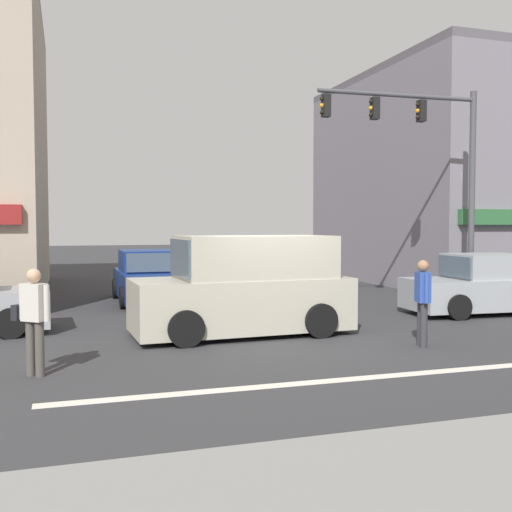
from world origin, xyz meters
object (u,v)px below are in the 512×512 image
Objects in this scene: traffic_light_mast at (433,156)px; sedan_waiting_far at (484,287)px; sedan_crossing_rightbound at (148,279)px; pedestrian_far_side at (423,298)px; utility_pole_far_right at (450,177)px; pedestrian_mid_crossing at (33,315)px; van_crossing_leftbound at (246,288)px.

sedan_waiting_far is (0.54, -1.62, -3.59)m from traffic_light_mast.
pedestrian_far_side is at bearing -63.48° from sedan_crossing_rightbound.
utility_pole_far_right is 1.85× the size of sedan_waiting_far.
sedan_crossing_rightbound is 0.98× the size of sedan_waiting_far.
pedestrian_far_side is (-3.48, -4.90, -3.35)m from traffic_light_mast.
traffic_light_mast is at bearing 25.62° from pedestrian_mid_crossing.
van_crossing_leftbound is (-9.31, -5.94, -3.02)m from utility_pole_far_right.
van_crossing_leftbound is 1.11× the size of sedan_waiting_far.
van_crossing_leftbound reaches higher than sedan_crossing_rightbound.
utility_pole_far_right is 6.43m from sedan_waiting_far.
van_crossing_leftbound is 2.80× the size of pedestrian_far_side.
pedestrian_far_side is (2.86, -2.29, -0.06)m from van_crossing_leftbound.
sedan_crossing_rightbound is 9.32m from pedestrian_far_side.
traffic_light_mast is at bearing -24.20° from sedan_crossing_rightbound.
van_crossing_leftbound is 1.14× the size of sedan_crossing_rightbound.
utility_pole_far_right is 1.89× the size of sedan_crossing_rightbound.
sedan_waiting_far is 2.51× the size of pedestrian_mid_crossing.
pedestrian_mid_crossing and pedestrian_far_side have the same top height.
van_crossing_leftbound is at bearing 30.21° from pedestrian_mid_crossing.
utility_pole_far_right reaches higher than traffic_light_mast.
sedan_crossing_rightbound is (-7.64, 3.43, -3.59)m from traffic_light_mast.
van_crossing_leftbound is 6.96m from sedan_waiting_far.
pedestrian_mid_crossing is (-10.48, -5.03, -3.35)m from traffic_light_mast.
sedan_crossing_rightbound is (-10.60, 0.11, -3.31)m from utility_pole_far_right.
van_crossing_leftbound reaches higher than sedan_waiting_far.
traffic_light_mast is 3.71× the size of pedestrian_far_side.
van_crossing_leftbound is 2.80× the size of pedestrian_mid_crossing.
van_crossing_leftbound reaches higher than pedestrian_far_side.
utility_pole_far_right reaches higher than sedan_waiting_far.
van_crossing_leftbound is at bearing -77.88° from sedan_crossing_rightbound.
traffic_light_mast reaches higher than sedan_waiting_far.
pedestrian_far_side is (7.00, 0.12, -0.00)m from pedestrian_mid_crossing.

